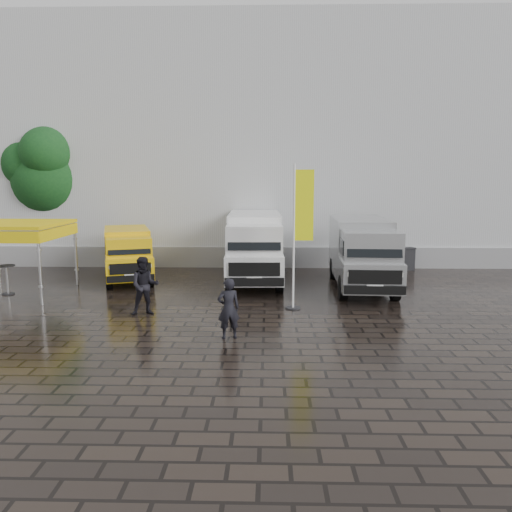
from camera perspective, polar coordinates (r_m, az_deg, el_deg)
The scene contains 13 objects.
ground at distance 16.47m, azimuth 4.24°, elevation -6.22°, with size 120.00×120.00×0.00m, color black.
exhibition_hall at distance 32.05m, azimuth 6.62°, elevation 11.87°, with size 44.00×16.00×12.00m, color silver.
hall_plinth at distance 24.29m, azimuth 8.08°, elevation -0.18°, with size 44.00×0.15×1.00m, color gray.
van_yellow at distance 21.69m, azimuth -14.44°, elevation 0.09°, with size 1.80×4.67×2.16m, color yellow, non-canonical shape.
van_white at distance 20.79m, azimuth -0.19°, elevation 0.90°, with size 2.15×6.46×2.80m, color white, non-canonical shape.
van_silver at distance 19.92m, azimuth 12.00°, elevation 0.20°, with size 2.07×6.21×2.69m, color #A5A7AA, non-canonical shape.
canopy_tent at distance 20.35m, azimuth -25.95°, elevation 3.01°, with size 3.39×3.39×2.68m.
flagpole at distance 16.25m, azimuth 4.99°, elevation 3.02°, with size 0.88×0.50×4.75m.
tree at distance 27.51m, azimuth -22.43°, elevation 8.63°, with size 3.89×4.00×6.99m.
cocktail_table at distance 20.72m, azimuth -26.54°, elevation -2.45°, with size 0.60×0.60×1.10m, color black.
wheelie_bin at distance 24.61m, azimuth 16.81°, elevation -0.27°, with size 0.64×0.64×1.07m, color black.
person_front at distance 13.45m, azimuth -3.15°, elevation -6.01°, with size 0.60×0.40×1.66m, color black.
person_tent at distance 16.12m, azimuth -12.59°, elevation -3.35°, with size 0.90×0.70×1.85m, color black.
Camera 1 is at (-0.81, -15.88, 4.27)m, focal length 35.00 mm.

